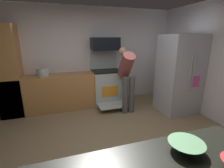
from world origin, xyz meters
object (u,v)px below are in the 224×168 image
object	(u,v)px
oven_range	(107,86)
mixing_bowl_large	(186,146)
refrigerator	(179,75)
stock_pot	(43,72)
microwave	(105,44)
person_cook	(127,75)

from	to	relation	value
oven_range	mixing_bowl_large	world-z (taller)	oven_range
oven_range	mixing_bowl_large	bearing A→B (deg)	-94.34
refrigerator	stock_pot	distance (m)	3.33
mixing_bowl_large	stock_pot	xyz separation A→B (m)	(-1.36, 3.31, 0.06)
microwave	refrigerator	xyz separation A→B (m)	(1.56, -1.11, -0.71)
oven_range	stock_pot	distance (m)	1.68
refrigerator	mixing_bowl_large	xyz separation A→B (m)	(-1.81, -2.28, 0.00)
stock_pot	mixing_bowl_large	bearing A→B (deg)	-67.66
oven_range	microwave	world-z (taller)	microwave
oven_range	microwave	xyz separation A→B (m)	(0.00, 0.10, 1.14)
oven_range	microwave	size ratio (longest dim) A/B	2.00
person_cook	stock_pot	distance (m)	2.05
refrigerator	oven_range	bearing A→B (deg)	147.02
refrigerator	mixing_bowl_large	size ratio (longest dim) A/B	6.28
person_cook	stock_pot	world-z (taller)	person_cook
oven_range	person_cook	xyz separation A→B (m)	(0.34, -0.61, 0.43)
mixing_bowl_large	refrigerator	bearing A→B (deg)	51.61
oven_range	person_cook	world-z (taller)	person_cook
person_cook	stock_pot	bearing A→B (deg)	162.15
oven_range	microwave	distance (m)	1.15
microwave	person_cook	distance (m)	1.06
oven_range	mixing_bowl_large	distance (m)	3.33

